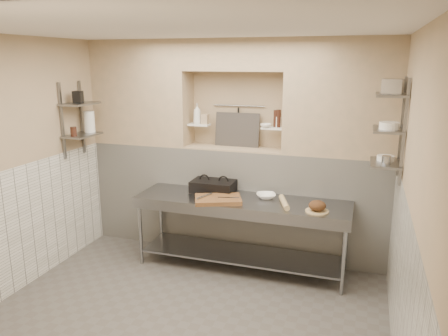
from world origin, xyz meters
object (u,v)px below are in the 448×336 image
at_px(cutting_board, 218,199).
at_px(bottle_soap, 197,114).
at_px(rolling_pin, 284,202).
at_px(bowl_alcove, 266,126).
at_px(panini_press, 214,186).
at_px(jug_left, 89,122).
at_px(mixing_bowl, 266,196).
at_px(prep_table, 241,220).
at_px(bread_loaf, 317,206).

height_order(cutting_board, bottle_soap, bottle_soap).
bearing_deg(rolling_pin, bowl_alcove, 122.72).
xyz_separation_m(panini_press, cutting_board, (0.18, -0.37, -0.05)).
height_order(bowl_alcove, jug_left, jug_left).
relative_size(panini_press, bottle_soap, 2.05).
height_order(mixing_bowl, jug_left, jug_left).
xyz_separation_m(prep_table, mixing_bowl, (0.27, 0.15, 0.29)).
xyz_separation_m(prep_table, cutting_board, (-0.25, -0.15, 0.28)).
height_order(cutting_board, jug_left, jug_left).
bearing_deg(jug_left, panini_press, 6.31).
bearing_deg(bread_loaf, bowl_alcove, 137.90).
bearing_deg(rolling_pin, cutting_board, -172.07).
bearing_deg(prep_table, bread_loaf, -9.79).
bearing_deg(bread_loaf, jug_left, 176.31).
relative_size(panini_press, jug_left, 1.96).
xyz_separation_m(prep_table, jug_left, (-2.09, 0.04, 1.11)).
xyz_separation_m(panini_press, mixing_bowl, (0.70, -0.07, -0.05)).
relative_size(rolling_pin, jug_left, 1.56).
height_order(bottle_soap, jug_left, bottle_soap).
bearing_deg(mixing_bowl, rolling_pin, -37.02).
height_order(prep_table, jug_left, jug_left).
xyz_separation_m(prep_table, bottle_soap, (-0.78, 0.55, 1.20)).
relative_size(prep_table, bowl_alcove, 18.36).
distance_m(prep_table, rolling_pin, 0.60).
relative_size(bottle_soap, jug_left, 0.96).
bearing_deg(bowl_alcove, cutting_board, -121.27).
height_order(mixing_bowl, bread_loaf, bread_loaf).
distance_m(panini_press, mixing_bowl, 0.70).
height_order(panini_press, jug_left, jug_left).
bearing_deg(bread_loaf, cutting_board, 179.65).
height_order(mixing_bowl, rolling_pin, rolling_pin).
bearing_deg(jug_left, bread_loaf, -3.69).
relative_size(cutting_board, bottle_soap, 2.04).
distance_m(bottle_soap, jug_left, 1.42).
height_order(panini_press, bread_loaf, panini_press).
bearing_deg(mixing_bowl, bottle_soap, 159.00).
distance_m(panini_press, cutting_board, 0.42).
bearing_deg(cutting_board, bowl_alcove, 58.73).
height_order(bread_loaf, bottle_soap, bottle_soap).
bearing_deg(bowl_alcove, mixing_bowl, -74.03).
relative_size(prep_table, rolling_pin, 6.03).
distance_m(prep_table, cutting_board, 0.40).
bearing_deg(bowl_alcove, panini_press, -152.89).
distance_m(panini_press, rolling_pin, 0.99).
relative_size(cutting_board, mixing_bowl, 2.33).
bearing_deg(bowl_alcove, jug_left, -167.82).
distance_m(prep_table, bread_loaf, 0.99).
distance_m(bottle_soap, bowl_alcove, 0.95).
relative_size(mixing_bowl, bread_loaf, 1.22).
xyz_separation_m(rolling_pin, jug_left, (-2.62, 0.08, 0.82)).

